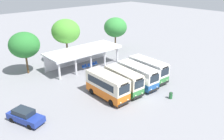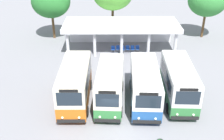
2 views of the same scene
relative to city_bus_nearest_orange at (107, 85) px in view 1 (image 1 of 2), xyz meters
name	(u,v)px [view 1 (image 1 of 2)]	position (x,y,z in m)	size (l,w,h in m)	color
ground_plane	(141,97)	(3.61, -3.04, -1.89)	(180.00, 180.00, 0.00)	gray
city_bus_nearest_orange	(107,85)	(0.00, 0.00, 0.00)	(2.45, 6.96, 3.44)	black
city_bus_second_in_row	(123,80)	(2.97, -0.13, -0.08)	(2.55, 6.73, 3.28)	black
city_bus_middle_cream	(137,75)	(5.95, -0.09, -0.10)	(2.67, 7.17, 3.24)	black
city_bus_fourth_amber	(148,69)	(8.93, 0.33, -0.07)	(2.58, 7.07, 3.31)	black
parked_car_flank	(25,116)	(-10.93, 1.74, -1.06)	(3.25, 4.85, 1.62)	black
terminal_canopy	(82,53)	(4.35, 12.33, 0.71)	(13.97, 5.41, 3.40)	silver
waiting_chair_end_by_column	(83,67)	(3.36, 10.60, -1.37)	(0.45, 0.45, 0.86)	slate
waiting_chair_second_from_end	(86,66)	(3.96, 10.71, -1.37)	(0.45, 0.45, 0.86)	slate
waiting_chair_middle_seat	(89,66)	(4.56, 10.58, -1.37)	(0.45, 0.45, 0.86)	slate
waiting_chair_fourth_seat	(91,65)	(5.16, 10.70, -1.37)	(0.45, 0.45, 0.86)	slate
waiting_chair_fifth_seat	(94,64)	(5.76, 10.66, -1.37)	(0.45, 0.45, 0.86)	slate
waiting_chair_far_end_seat	(96,63)	(6.36, 10.71, -1.37)	(0.45, 0.45, 0.86)	slate
roadside_tree_behind_canopy	(66,31)	(3.36, 15.85, 4.25)	(5.31, 5.31, 8.42)	brown
roadside_tree_east_of_canopy	(115,27)	(15.88, 15.89, 3.26)	(5.07, 5.07, 7.31)	brown
roadside_tree_west_of_canopy	(24,45)	(-4.75, 15.70, 3.19)	(5.08, 5.08, 7.25)	brown
litter_bin_apron	(171,96)	(6.36, -6.07, -1.44)	(0.49, 0.49, 0.90)	#266633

